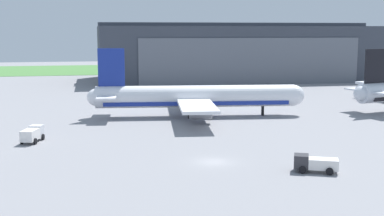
{
  "coord_description": "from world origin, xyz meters",
  "views": [
    {
      "loc": [
        -15.18,
        -62.01,
        16.65
      ],
      "look_at": [
        1.73,
        22.61,
        3.56
      ],
      "focal_mm": 48.15,
      "sensor_mm": 36.0,
      "label": 1
    }
  ],
  "objects_px": {
    "fuel_bowser": "(33,134)",
    "maintenance_hangar": "(235,53)",
    "airliner_far_left": "(197,97)",
    "pushback_tractor": "(315,163)"
  },
  "relations": [
    {
      "from": "maintenance_hangar",
      "to": "airliner_far_left",
      "type": "bearing_deg",
      "value": -111.41
    },
    {
      "from": "airliner_far_left",
      "to": "pushback_tractor",
      "type": "xyz_separation_m",
      "value": [
        5.57,
        -41.53,
        -2.72
      ]
    },
    {
      "from": "maintenance_hangar",
      "to": "fuel_bowser",
      "type": "relative_size",
      "value": 16.76
    },
    {
      "from": "airliner_far_left",
      "to": "pushback_tractor",
      "type": "relative_size",
      "value": 7.71
    },
    {
      "from": "pushback_tractor",
      "to": "fuel_bowser",
      "type": "bearing_deg",
      "value": 145.37
    },
    {
      "from": "fuel_bowser",
      "to": "pushback_tractor",
      "type": "xyz_separation_m",
      "value": [
        34.48,
        -23.81,
        -0.16
      ]
    },
    {
      "from": "fuel_bowser",
      "to": "airliner_far_left",
      "type": "bearing_deg",
      "value": 31.5
    },
    {
      "from": "fuel_bowser",
      "to": "maintenance_hangar",
      "type": "bearing_deg",
      "value": 57.57
    },
    {
      "from": "pushback_tractor",
      "to": "airliner_far_left",
      "type": "bearing_deg",
      "value": 97.64
    },
    {
      "from": "airliner_far_left",
      "to": "pushback_tractor",
      "type": "height_order",
      "value": "airliner_far_left"
    }
  ]
}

